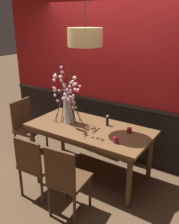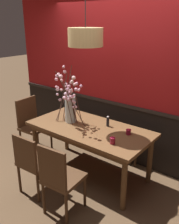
# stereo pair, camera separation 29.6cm
# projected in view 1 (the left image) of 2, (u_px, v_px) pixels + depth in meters

# --- Properties ---
(ground_plane) EXTENTS (24.00, 24.00, 0.00)m
(ground_plane) POSITION_uv_depth(u_px,v_px,m) (89.00, 173.00, 3.86)
(ground_plane) COLOR brown
(back_wall) EXTENTS (4.36, 0.14, 2.64)m
(back_wall) POSITION_uv_depth(u_px,v_px,m) (115.00, 81.00, 3.99)
(back_wall) COLOR black
(back_wall) RESTS_ON ground
(dining_table) EXTENTS (1.80, 0.89, 0.77)m
(dining_table) POSITION_uv_depth(u_px,v_px,m) (89.00, 133.00, 3.62)
(dining_table) COLOR brown
(dining_table) RESTS_ON ground
(chair_near_side_left) EXTENTS (0.44, 0.41, 0.87)m
(chair_near_side_left) POSITION_uv_depth(u_px,v_px,m) (35.00, 164.00, 3.20)
(chair_near_side_left) COLOR #4C301C
(chair_near_side_left) RESTS_ON ground
(chair_near_side_right) EXTENTS (0.44, 0.47, 0.94)m
(chair_near_side_right) POSITION_uv_depth(u_px,v_px,m) (66.00, 178.00, 2.86)
(chair_near_side_right) COLOR #4C301C
(chair_near_side_right) RESTS_ON ground
(chair_far_side_right) EXTENTS (0.46, 0.41, 0.92)m
(chair_far_side_right) POSITION_uv_depth(u_px,v_px,m) (130.00, 127.00, 4.22)
(chair_far_side_right) COLOR #4C301C
(chair_far_side_right) RESTS_ON ground
(chair_head_west_end) EXTENTS (0.44, 0.49, 0.96)m
(chair_head_west_end) POSITION_uv_depth(u_px,v_px,m) (27.00, 124.00, 4.31)
(chair_head_west_end) COLOR #4C301C
(chair_head_west_end) RESTS_ON ground
(chair_far_side_left) EXTENTS (0.45, 0.46, 0.95)m
(chair_far_side_left) POSITION_uv_depth(u_px,v_px,m) (104.00, 121.00, 4.46)
(chair_far_side_left) COLOR #4C301C
(chair_far_side_left) RESTS_ON ground
(vase_with_blossoms) EXTENTS (0.64, 0.47, 0.84)m
(vase_with_blossoms) POSITION_uv_depth(u_px,v_px,m) (68.00, 105.00, 3.67)
(vase_with_blossoms) COLOR silver
(vase_with_blossoms) RESTS_ON dining_table
(candle_holder_nearer_center) EXTENTS (0.07, 0.07, 0.07)m
(candle_holder_nearer_center) POSITION_uv_depth(u_px,v_px,m) (129.00, 130.00, 3.40)
(candle_holder_nearer_center) COLOR maroon
(candle_holder_nearer_center) RESTS_ON dining_table
(candle_holder_nearer_edge) EXTENTS (0.07, 0.07, 0.09)m
(candle_holder_nearer_edge) POSITION_uv_depth(u_px,v_px,m) (116.00, 140.00, 3.13)
(candle_holder_nearer_edge) COLOR maroon
(candle_holder_nearer_edge) RESTS_ON dining_table
(condiment_bottle) EXTENTS (0.04, 0.04, 0.15)m
(condiment_bottle) POSITION_uv_depth(u_px,v_px,m) (107.00, 121.00, 3.63)
(condiment_bottle) COLOR black
(condiment_bottle) RESTS_ON dining_table
(pendant_lamp) EXTENTS (0.46, 0.46, 0.74)m
(pendant_lamp) POSITION_uv_depth(u_px,v_px,m) (85.00, 37.00, 3.21)
(pendant_lamp) COLOR tan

